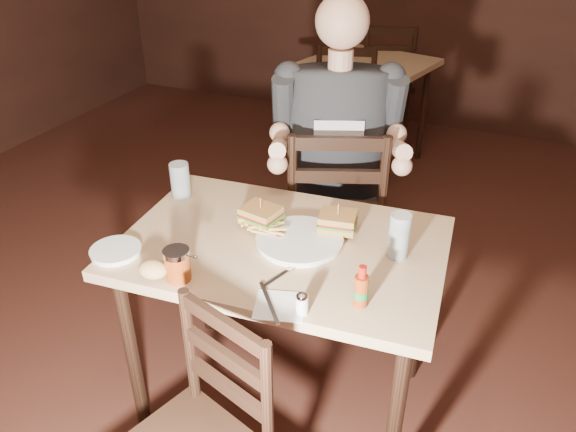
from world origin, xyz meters
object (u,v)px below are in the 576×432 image
at_px(main_table, 283,264).
at_px(hot_sauce, 361,286).
at_px(bg_table, 367,74).
at_px(bg_chair_near, 341,128).
at_px(diner, 338,119).
at_px(glass_right, 399,236).
at_px(dinner_plate, 299,241).
at_px(side_plate, 116,252).
at_px(syrup_dispenser, 178,265).
at_px(bg_chair_far, 384,81).
at_px(glass_left, 180,180).
at_px(chair_far, 333,218).

bearing_deg(main_table, hot_sauce, -32.26).
bearing_deg(bg_table, bg_chair_near, -90.00).
distance_m(diner, glass_right, 0.68).
bearing_deg(dinner_plate, side_plate, -151.52).
bearing_deg(diner, bg_table, 80.36).
relative_size(bg_table, bg_chair_near, 1.02).
bearing_deg(syrup_dispenser, bg_chair_far, 88.53).
bearing_deg(bg_chair_near, side_plate, -107.45).
relative_size(bg_table, side_plate, 5.78).
distance_m(bg_chair_near, hot_sauce, 2.18).
distance_m(main_table, bg_chair_near, 1.85).
bearing_deg(dinner_plate, bg_table, 100.30).
relative_size(main_table, dinner_plate, 3.93).
bearing_deg(bg_chair_far, main_table, 77.86).
bearing_deg(glass_left, bg_table, 86.42).
distance_m(bg_table, hot_sauce, 2.67).
height_order(bg_table, dinner_plate, dinner_plate).
relative_size(main_table, hot_sauce, 8.33).
distance_m(glass_left, glass_right, 0.89).
xyz_separation_m(bg_chair_far, hot_sauce, (0.71, -3.12, 0.37)).
bearing_deg(diner, main_table, -110.09).
distance_m(main_table, glass_left, 0.55).
xyz_separation_m(dinner_plate, glass_right, (0.33, 0.06, 0.07)).
relative_size(hot_sauce, side_plate, 0.83).
xyz_separation_m(bg_table, dinner_plate, (0.42, -2.34, 0.10)).
bearing_deg(side_plate, glass_left, 91.84).
xyz_separation_m(main_table, dinner_plate, (0.06, 0.02, 0.10)).
relative_size(main_table, glass_left, 8.25).
xyz_separation_m(dinner_plate, hot_sauce, (0.29, -0.24, 0.06)).
distance_m(main_table, bg_table, 2.38).
bearing_deg(hot_sauce, dinner_plate, 140.74).
bearing_deg(chair_far, bg_table, -99.92).
bearing_deg(glass_left, syrup_dispenser, -58.57).
xyz_separation_m(main_table, syrup_dispenser, (-0.22, -0.32, 0.14)).
height_order(bg_chair_far, hot_sauce, bg_chair_far).
bearing_deg(glass_left, glass_right, -5.00).
bearing_deg(bg_table, main_table, -81.12).
bearing_deg(side_plate, bg_chair_near, 86.60).
bearing_deg(diner, syrup_dispenser, -123.71).
distance_m(diner, dinner_plate, 0.64).
bearing_deg(glass_left, bg_chair_near, 85.23).
distance_m(main_table, diner, 0.69).
xyz_separation_m(main_table, glass_left, (-0.51, 0.15, 0.16)).
xyz_separation_m(bg_chair_far, syrup_dispenser, (0.15, -3.22, 0.35)).
bearing_deg(syrup_dispenser, diner, 73.33).
relative_size(bg_table, diner, 0.99).
bearing_deg(bg_chair_near, glass_left, -108.82).
xyz_separation_m(main_table, side_plate, (-0.49, -0.28, 0.10)).
bearing_deg(bg_chair_near, glass_right, -80.50).
bearing_deg(bg_chair_far, hot_sauce, 83.51).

